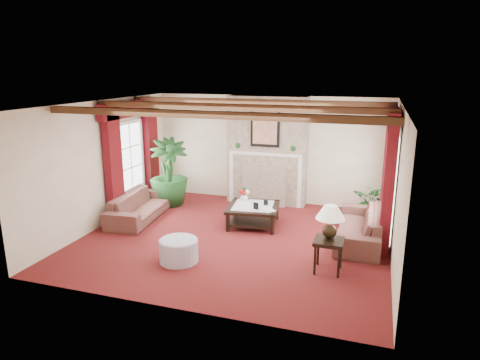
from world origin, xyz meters
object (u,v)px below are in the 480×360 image
(ottoman, at_px, (179,251))
(side_table, at_px, (328,255))
(sofa_left, at_px, (140,202))
(sofa_right, at_px, (360,221))
(potted_palm, at_px, (169,187))
(coffee_table, at_px, (253,215))

(ottoman, bearing_deg, side_table, 9.52)
(sofa_left, xyz_separation_m, ottoman, (1.83, -1.78, -0.20))
(sofa_left, height_order, sofa_right, sofa_right)
(potted_palm, xyz_separation_m, side_table, (4.24, -2.50, -0.18))
(sofa_left, relative_size, sofa_right, 0.98)
(potted_palm, height_order, side_table, potted_palm)
(sofa_left, xyz_separation_m, potted_palm, (0.17, 1.15, 0.07))
(sofa_right, bearing_deg, potted_palm, -101.55)
(sofa_right, height_order, ottoman, sofa_right)
(potted_palm, relative_size, coffee_table, 1.76)
(coffee_table, bearing_deg, ottoman, -116.57)
(coffee_table, distance_m, ottoman, 2.30)
(sofa_left, bearing_deg, coffee_table, -87.15)
(ottoman, bearing_deg, sofa_right, 33.17)
(potted_palm, xyz_separation_m, coffee_table, (2.42, -0.76, -0.25))
(potted_palm, distance_m, ottoman, 3.38)
(sofa_right, height_order, coffee_table, sofa_right)
(sofa_right, height_order, side_table, sofa_right)
(sofa_left, relative_size, ottoman, 3.04)
(coffee_table, height_order, side_table, side_table)
(sofa_left, xyz_separation_m, sofa_right, (4.85, 0.19, 0.02))
(sofa_left, relative_size, side_table, 3.67)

